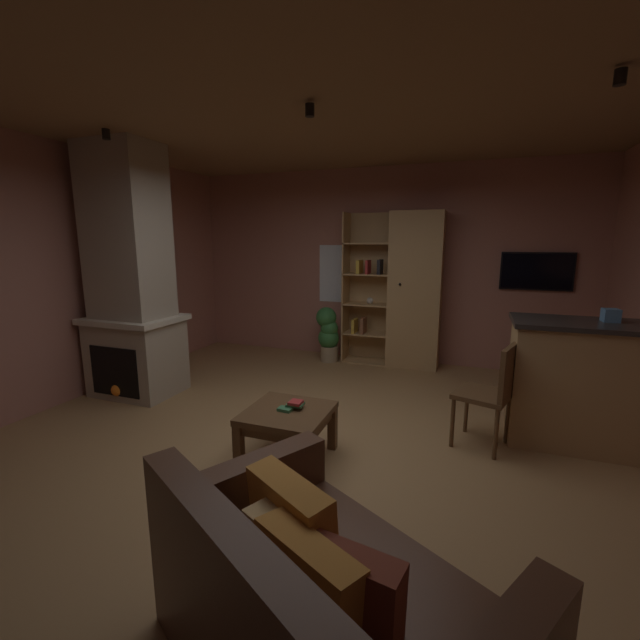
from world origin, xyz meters
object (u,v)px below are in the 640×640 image
leather_couch (321,616)px  table_book_0 (285,409)px  kitchen_bar_counter (608,387)px  bookshelf_cabinet (408,291)px  wall_mounted_tv (537,271)px  tissue_box (611,315)px  dining_chair (493,389)px  table_book_1 (296,404)px  coffee_table (288,420)px  stone_fireplace (131,286)px  table_book_2 (296,402)px  potted_floor_plant (328,333)px

leather_couch → table_book_0: leather_couch is taller
kitchen_bar_counter → table_book_0: bearing=-155.7°
bookshelf_cabinet → wall_mounted_tv: 1.64m
tissue_box → table_book_0: tissue_box is taller
table_book_0 → dining_chair: bearing=26.6°
kitchen_bar_counter → leather_couch: 3.12m
table_book_0 → tissue_box: bearing=25.9°
table_book_1 → dining_chair: dining_chair is taller
bookshelf_cabinet → coffee_table: size_ratio=3.28×
stone_fireplace → kitchen_bar_counter: stone_fireplace is taller
tissue_box → coffee_table: tissue_box is taller
leather_couch → wall_mounted_tv: 4.99m
table_book_2 → wall_mounted_tv: bearing=56.6°
kitchen_bar_counter → coffee_table: (-2.47, -1.11, -0.21)m
table_book_2 → dining_chair: bearing=25.7°
table_book_0 → stone_fireplace: bearing=160.6°
table_book_2 → leather_couch: bearing=-63.4°
coffee_table → table_book_1: table_book_1 is taller
kitchen_bar_counter → table_book_0: 2.73m
kitchen_bar_counter → coffee_table: kitchen_bar_counter is taller
leather_couch → dining_chair: dining_chair is taller
wall_mounted_tv → table_book_0: bearing=-123.7°
bookshelf_cabinet → dining_chair: size_ratio=2.34×
bookshelf_cabinet → stone_fireplace: bearing=-142.1°
stone_fireplace → leather_couch: 4.02m
bookshelf_cabinet → dining_chair: bearing=-64.3°
wall_mounted_tv → bookshelf_cabinet: bearing=-172.5°
bookshelf_cabinet → wall_mounted_tv: (1.60, 0.21, 0.31)m
leather_couch → table_book_1: 1.81m
kitchen_bar_counter → potted_floor_plant: 3.49m
leather_couch → potted_floor_plant: leather_couch is taller
stone_fireplace → dining_chair: stone_fireplace is taller
potted_floor_plant → table_book_1: bearing=-76.4°
kitchen_bar_counter → table_book_1: 2.64m
bookshelf_cabinet → potted_floor_plant: 1.29m
bookshelf_cabinet → table_book_1: bookshelf_cabinet is taller
kitchen_bar_counter → table_book_0: (-2.48, -1.12, -0.12)m
dining_chair → wall_mounted_tv: wall_mounted_tv is taller
leather_couch → dining_chair: 2.44m
stone_fireplace → table_book_2: 2.57m
table_book_1 → wall_mounted_tv: wall_mounted_tv is taller
coffee_table → kitchen_bar_counter: bearing=24.2°
bookshelf_cabinet → leather_couch: size_ratio=1.26×
table_book_2 → dining_chair: dining_chair is taller
table_book_1 → dining_chair: (1.51, 0.72, 0.07)m
tissue_box → potted_floor_plant: (-3.04, 1.58, -0.72)m
tissue_box → leather_couch: tissue_box is taller
leather_couch → potted_floor_plant: 4.55m
leather_couch → potted_floor_plant: bearing=108.7°
leather_couch → table_book_2: bearing=116.6°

